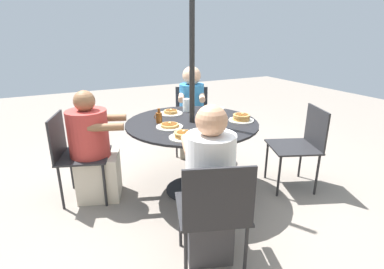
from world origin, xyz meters
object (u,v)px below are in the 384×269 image
at_px(patio_chair_north, 302,142).
at_px(diner_east, 192,115).
at_px(patio_table, 192,136).
at_px(patio_chair_east, 192,115).
at_px(diner_west, 209,191).
at_px(pancake_plate_c, 241,118).
at_px(coffee_cup, 220,113).
at_px(pancake_plate_e, 212,124).
at_px(patio_chair_west, 214,209).
at_px(pancake_plate_b, 171,112).
at_px(drinking_glass_a, 186,105).
at_px(pancake_plate_a, 184,136).
at_px(diner_south, 94,152).
at_px(patio_chair_south, 74,151).
at_px(syrup_bottle, 159,117).
at_px(pancake_plate_d, 170,126).

distance_m(patio_chair_north, diner_east, 1.41).
distance_m(patio_table, patio_chair_east, 1.13).
distance_m(diner_west, pancake_plate_c, 1.07).
bearing_deg(diner_west, coffee_cup, 74.45).
relative_size(patio_chair_north, pancake_plate_e, 3.49).
height_order(patio_chair_north, patio_chair_east, same).
relative_size(patio_chair_west, pancake_plate_b, 3.49).
bearing_deg(pancake_plate_c, diner_east, -88.59).
relative_size(diner_west, drinking_glass_a, 8.23).
bearing_deg(coffee_cup, pancake_plate_e, 46.07).
bearing_deg(patio_table, pancake_plate_a, 54.89).
bearing_deg(diner_east, patio_table, 90.00).
bearing_deg(pancake_plate_b, diner_south, 3.62).
bearing_deg(patio_chair_south, diner_west, 49.53).
height_order(pancake_plate_b, drinking_glass_a, drinking_glass_a).
distance_m(diner_east, syrup_bottle, 1.06).
distance_m(patio_chair_south, drinking_glass_a, 1.22).
height_order(diner_west, pancake_plate_c, diner_west).
relative_size(pancake_plate_d, syrup_bottle, 1.74).
xyz_separation_m(syrup_bottle, coffee_cup, (-0.61, 0.11, -0.00)).
relative_size(diner_south, pancake_plate_b, 4.39).
distance_m(patio_chair_south, syrup_bottle, 0.86).
relative_size(patio_table, coffee_cup, 11.87).
xyz_separation_m(patio_table, pancake_plate_e, (-0.09, 0.23, 0.17)).
distance_m(patio_chair_north, pancake_plate_d, 1.37).
bearing_deg(pancake_plate_a, patio_chair_south, -42.90).
xyz_separation_m(pancake_plate_b, drinking_glass_a, (-0.19, -0.03, 0.05)).
distance_m(patio_table, pancake_plate_e, 0.30).
xyz_separation_m(pancake_plate_c, pancake_plate_e, (0.36, 0.05, 0.00)).
xyz_separation_m(diner_east, patio_chair_south, (1.48, 0.49, -0.05)).
xyz_separation_m(pancake_plate_c, pancake_plate_d, (0.70, -0.12, -0.01)).
distance_m(patio_table, diner_west, 0.95).
relative_size(patio_chair_south, diner_south, 0.79).
bearing_deg(diner_south, diner_east, 131.50).
xyz_separation_m(patio_chair_north, diner_south, (1.94, -0.72, -0.02)).
distance_m(patio_table, coffee_cup, 0.37).
bearing_deg(patio_chair_north, pancake_plate_c, 89.99).
bearing_deg(patio_chair_west, patio_chair_north, 43.77).
bearing_deg(patio_chair_west, drinking_glass_a, 90.43).
bearing_deg(syrup_bottle, pancake_plate_d, 101.23).
bearing_deg(patio_chair_east, diner_east, 90.00).
xyz_separation_m(patio_table, patio_chair_north, (-1.04, 0.42, -0.10)).
bearing_deg(pancake_plate_b, diner_east, -134.86).
bearing_deg(diner_east, diner_west, 93.44).
distance_m(patio_chair_west, pancake_plate_c, 1.23).
xyz_separation_m(diner_south, coffee_cup, (-1.21, 0.30, 0.31)).
distance_m(diner_west, pancake_plate_e, 0.81).
distance_m(patio_chair_north, drinking_glass_a, 1.26).
height_order(diner_south, pancake_plate_b, diner_south).
distance_m(patio_chair_east, patio_chair_south, 1.68).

